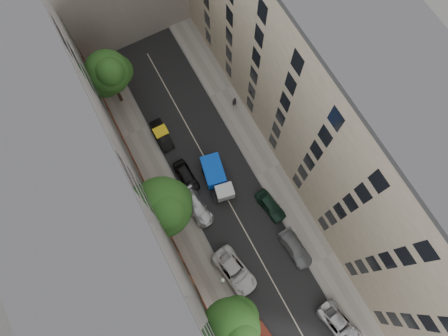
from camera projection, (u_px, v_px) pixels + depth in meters
ground at (224, 193)px, 43.11m from camera, size 120.00×120.00×0.00m
road_surface at (224, 193)px, 43.10m from camera, size 8.00×44.00×0.02m
sidewalk_left at (178, 216)px, 42.23m from camera, size 3.00×44.00×0.15m
sidewalk_right at (268, 170)px, 43.84m from camera, size 3.00×44.00×0.15m
building_left at (103, 224)px, 31.99m from camera, size 8.00×44.00×20.00m
building_right at (334, 107)px, 35.22m from camera, size 8.00×44.00×20.00m
tarp_truck at (217, 177)px, 42.33m from camera, size 2.84×5.27×2.29m
car_left_1 at (256, 327)px, 38.23m from camera, size 2.11×4.38×1.38m
car_left_2 at (234, 271)px, 39.83m from camera, size 3.26×5.58×1.46m
car_left_3 at (197, 207)px, 41.93m from camera, size 2.36×4.77×1.33m
car_left_4 at (186, 176)px, 42.99m from camera, size 1.78×4.00×1.34m
car_left_5 at (162, 135)px, 44.53m from camera, size 1.34×3.85×1.27m
car_right_0 at (340, 325)px, 38.31m from camera, size 3.06×5.22×1.36m
car_right_1 at (296, 249)px, 40.61m from camera, size 2.04×4.47×1.27m
car_right_2 at (271, 206)px, 41.98m from camera, size 2.16×4.11×1.33m
tree_near at (232, 329)px, 33.44m from camera, size 5.29×5.02×8.51m
tree_mid at (163, 208)px, 36.35m from camera, size 5.85×5.66×9.07m
tree_far at (109, 74)px, 40.95m from camera, size 4.99×4.67×8.51m
lamp_post at (223, 281)px, 36.28m from camera, size 0.36×0.36×6.39m
pedestrian at (234, 102)px, 45.45m from camera, size 0.60×0.39×1.63m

